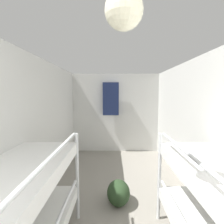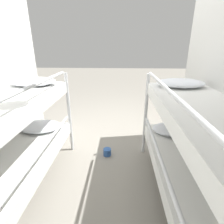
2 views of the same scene
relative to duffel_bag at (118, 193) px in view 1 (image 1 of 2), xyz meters
name	(u,v)px [view 1 (image 1 of 2)]	position (x,y,z in m)	size (l,w,h in m)	color
wall_left	(27,134)	(-1.26, -0.16, 0.94)	(0.06, 5.37, 2.22)	silver
wall_right	(210,134)	(1.23, -0.16, 0.94)	(0.06, 5.37, 2.22)	silver
wall_back	(116,113)	(-0.01, 2.50, 0.94)	(2.55, 0.06, 2.22)	silver
duffel_bag	(118,193)	(0.00, 0.00, 0.00)	(0.34, 0.47, 0.34)	#23381E
hanging_coat	(111,99)	(-0.15, 2.35, 1.34)	(0.44, 0.12, 0.90)	#192347
ceiling_light	(124,10)	(-0.01, -1.36, 1.98)	(0.24, 0.24, 0.24)	#F4EFCC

